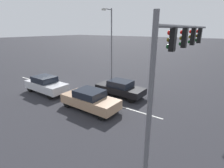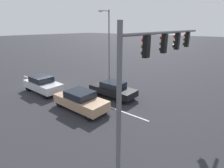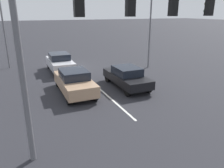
{
  "view_description": "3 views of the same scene",
  "coord_description": "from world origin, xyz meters",
  "px_view_note": "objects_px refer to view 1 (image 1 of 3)",
  "views": [
    {
      "loc": [
        10.42,
        15.43,
        5.76
      ],
      "look_at": [
        -0.4,
        7.57,
        1.53
      ],
      "focal_mm": 28.0,
      "sensor_mm": 36.0,
      "label": 1
    },
    {
      "loc": [
        9.72,
        16.76,
        6.15
      ],
      "look_at": [
        -1.13,
        7.89,
        1.52
      ],
      "focal_mm": 28.0,
      "sensor_mm": 36.0,
      "label": 2
    },
    {
      "loc": [
        4.85,
        20.22,
        5.02
      ],
      "look_at": [
        0.03,
        9.23,
        1.02
      ],
      "focal_mm": 35.0,
      "sensor_mm": 36.0,
      "label": 3
    }
  ],
  "objects_px": {
    "car_tan_midlane_front": "(90,100)",
    "traffic_signal_gantry": "(179,51)",
    "car_black_leftlane_front": "(120,88)",
    "street_lamp_left_shoulder": "(111,40)",
    "car_silver_midlane_second": "(46,85)"
  },
  "relations": [
    {
      "from": "car_tan_midlane_front",
      "to": "traffic_signal_gantry",
      "type": "distance_m",
      "value": 7.17
    },
    {
      "from": "car_black_leftlane_front",
      "to": "street_lamp_left_shoulder",
      "type": "xyz_separation_m",
      "value": [
        -4.3,
        -4.21,
        3.79
      ]
    },
    {
      "from": "street_lamp_left_shoulder",
      "to": "car_silver_midlane_second",
      "type": "bearing_deg",
      "value": -13.17
    },
    {
      "from": "traffic_signal_gantry",
      "to": "street_lamp_left_shoulder",
      "type": "bearing_deg",
      "value": -128.34
    },
    {
      "from": "car_tan_midlane_front",
      "to": "car_silver_midlane_second",
      "type": "distance_m",
      "value": 5.72
    },
    {
      "from": "car_silver_midlane_second",
      "to": "traffic_signal_gantry",
      "type": "height_order",
      "value": "traffic_signal_gantry"
    },
    {
      "from": "car_silver_midlane_second",
      "to": "traffic_signal_gantry",
      "type": "distance_m",
      "value": 12.32
    },
    {
      "from": "car_tan_midlane_front",
      "to": "car_silver_midlane_second",
      "type": "xyz_separation_m",
      "value": [
        -0.19,
        -5.72,
        0.05
      ]
    },
    {
      "from": "traffic_signal_gantry",
      "to": "street_lamp_left_shoulder",
      "type": "height_order",
      "value": "street_lamp_left_shoulder"
    },
    {
      "from": "car_tan_midlane_front",
      "to": "street_lamp_left_shoulder",
      "type": "bearing_deg",
      "value": -153.62
    },
    {
      "from": "car_black_leftlane_front",
      "to": "car_silver_midlane_second",
      "type": "height_order",
      "value": "car_silver_midlane_second"
    },
    {
      "from": "car_black_leftlane_front",
      "to": "traffic_signal_gantry",
      "type": "bearing_deg",
      "value": 58.21
    },
    {
      "from": "car_black_leftlane_front",
      "to": "car_silver_midlane_second",
      "type": "bearing_deg",
      "value": -60.43
    },
    {
      "from": "car_black_leftlane_front",
      "to": "car_silver_midlane_second",
      "type": "relative_size",
      "value": 1.01
    },
    {
      "from": "car_silver_midlane_second",
      "to": "traffic_signal_gantry",
      "type": "xyz_separation_m",
      "value": [
        0.1,
        11.68,
        3.94
      ]
    }
  ]
}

